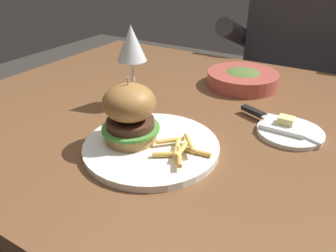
{
  "coord_description": "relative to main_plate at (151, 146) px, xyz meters",
  "views": [
    {
      "loc": [
        0.3,
        -0.63,
        1.09
      ],
      "look_at": [
        0.01,
        -0.16,
        0.78
      ],
      "focal_mm": 35.0,
      "sensor_mm": 36.0,
      "label": 1
    }
  ],
  "objects": [
    {
      "name": "dining_table",
      "position": [
        0.01,
        0.19,
        -0.09
      ],
      "size": [
        1.22,
        0.95,
        0.74
      ],
      "color": "brown",
      "rests_on": "ground"
    },
    {
      "name": "main_plate",
      "position": [
        0.0,
        0.0,
        0.0
      ],
      "size": [
        0.26,
        0.26,
        0.01
      ],
      "primitive_type": "cylinder",
      "color": "white",
      "rests_on": "dining_table"
    },
    {
      "name": "burger_sandwich",
      "position": [
        -0.04,
        -0.01,
        0.06
      ],
      "size": [
        0.11,
        0.11,
        0.13
      ],
      "color": "#B78447",
      "rests_on": "main_plate"
    },
    {
      "name": "fries_pile",
      "position": [
        0.07,
        -0.0,
        0.02
      ],
      "size": [
        0.11,
        0.1,
        0.02
      ],
      "color": "gold",
      "rests_on": "main_plate"
    },
    {
      "name": "wine_glass",
      "position": [
        -0.15,
        0.16,
        0.14
      ],
      "size": [
        0.07,
        0.07,
        0.2
      ],
      "color": "silver",
      "rests_on": "dining_table"
    },
    {
      "name": "bread_plate",
      "position": [
        0.22,
        0.2,
        -0.0
      ],
      "size": [
        0.14,
        0.14,
        0.01
      ],
      "primitive_type": "cylinder",
      "color": "white",
      "rests_on": "dining_table"
    },
    {
      "name": "table_knife",
      "position": [
        0.17,
        0.22,
        0.01
      ],
      "size": [
        0.2,
        0.09,
        0.01
      ],
      "color": "silver",
      "rests_on": "bread_plate"
    },
    {
      "name": "butter_dish",
      "position": [
        0.21,
        0.2,
        0.0
      ],
      "size": [
        0.09,
        0.07,
        0.04
      ],
      "color": "white",
      "rests_on": "dining_table"
    },
    {
      "name": "soup_bowl",
      "position": [
        0.04,
        0.42,
        0.02
      ],
      "size": [
        0.2,
        0.2,
        0.05
      ],
      "color": "#B24C42",
      "rests_on": "dining_table"
    },
    {
      "name": "diner_person",
      "position": [
        0.08,
        0.94,
        -0.18
      ],
      "size": [
        0.51,
        0.36,
        1.18
      ],
      "color": "#282833",
      "rests_on": "ground"
    }
  ]
}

